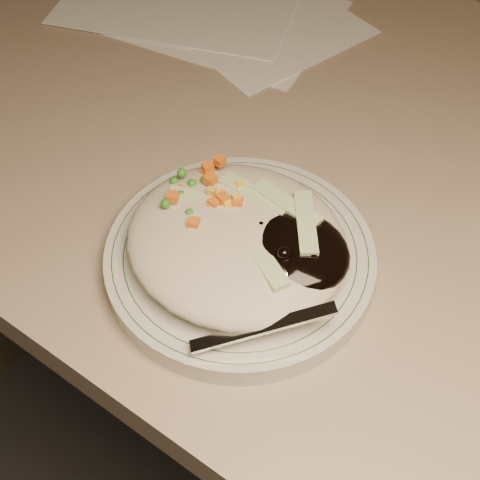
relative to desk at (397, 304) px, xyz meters
The scene contains 5 objects.
desk is the anchor object (origin of this frame).
plate 0.30m from the desk, 117.55° to the right, with size 0.24×0.24×0.02m, color silver.
plate_rim 0.31m from the desk, 117.55° to the right, with size 0.22×0.22×0.00m.
meal 0.32m from the desk, 116.41° to the right, with size 0.21×0.19×0.05m.
papers 0.45m from the desk, 160.20° to the left, with size 0.43×0.32×0.00m.
Camera 1 is at (0.11, 0.90, 1.21)m, focal length 50.00 mm.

